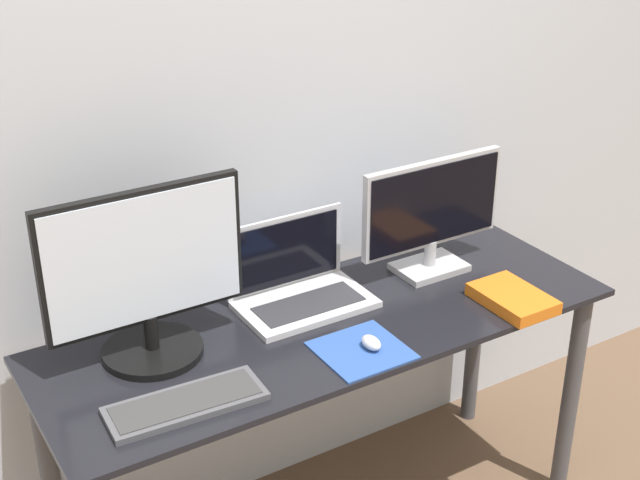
# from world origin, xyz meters

# --- Properties ---
(wall_back) EXTENTS (7.00, 0.05, 2.50)m
(wall_back) POSITION_xyz_m (0.00, 0.63, 1.25)
(wall_back) COLOR silver
(wall_back) RESTS_ON ground_plane
(desk) EXTENTS (1.60, 0.56, 0.75)m
(desk) POSITION_xyz_m (0.00, 0.28, 0.62)
(desk) COLOR black
(desk) RESTS_ON ground_plane
(monitor_left) EXTENTS (0.51, 0.26, 0.45)m
(monitor_left) POSITION_xyz_m (-0.47, 0.38, 0.97)
(monitor_left) COLOR black
(monitor_left) RESTS_ON desk
(monitor_right) EXTENTS (0.48, 0.15, 0.35)m
(monitor_right) POSITION_xyz_m (0.42, 0.38, 0.94)
(monitor_right) COLOR #B2B2B7
(monitor_right) RESTS_ON desk
(laptop) EXTENTS (0.37, 0.23, 0.23)m
(laptop) POSITION_xyz_m (-0.02, 0.43, 0.81)
(laptop) COLOR silver
(laptop) RESTS_ON desk
(keyboard) EXTENTS (0.38, 0.16, 0.02)m
(keyboard) POSITION_xyz_m (-0.49, 0.13, 0.76)
(keyboard) COLOR #4C4C51
(keyboard) RESTS_ON desk
(mousepad) EXTENTS (0.22, 0.21, 0.00)m
(mousepad) POSITION_xyz_m (-0.01, 0.11, 0.75)
(mousepad) COLOR #2D519E
(mousepad) RESTS_ON desk
(mouse) EXTENTS (0.04, 0.07, 0.03)m
(mouse) POSITION_xyz_m (0.02, 0.11, 0.77)
(mouse) COLOR silver
(mouse) RESTS_ON mousepad
(book) EXTENTS (0.15, 0.23, 0.04)m
(book) POSITION_xyz_m (0.49, 0.09, 0.77)
(book) COLOR orange
(book) RESTS_ON desk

